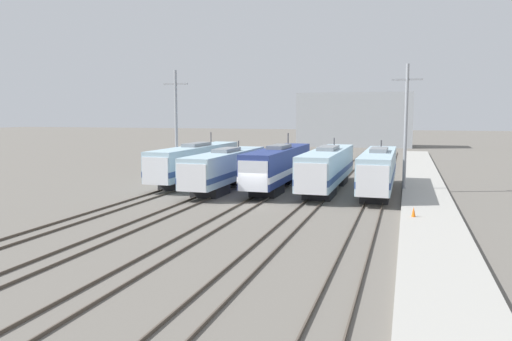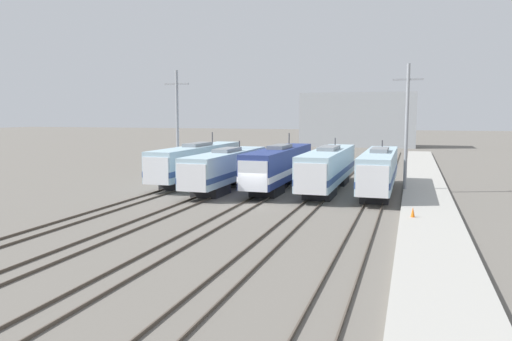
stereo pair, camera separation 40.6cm
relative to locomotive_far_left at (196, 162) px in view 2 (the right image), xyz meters
The scene contains 16 objects.
ground_plane 14.23m from the locomotive_far_left, 46.80° to the right, with size 400.00×400.00×0.00m, color #666059.
rail_pair_far_left 10.46m from the locomotive_far_left, 90.00° to the right, with size 1.50×120.00×0.15m.
rail_pair_center_left 11.52m from the locomotive_far_left, 64.85° to the right, with size 1.51×120.00×0.15m.
rail_pair_center 14.22m from the locomotive_far_left, 46.80° to the right, with size 1.51×120.00×0.15m.
rail_pair_center_right 17.83m from the locomotive_far_left, 35.37° to the right, with size 1.51×120.00×0.15m.
rail_pair_far_right 21.91m from the locomotive_far_left, 28.03° to the right, with size 1.50×120.00×0.15m.
locomotive_far_left is the anchor object (origin of this frame).
locomotive_center_left 6.07m from the locomotive_far_left, 37.57° to the right, with size 2.91×16.81×4.57m.
locomotive_center 9.81m from the locomotive_far_left, 11.14° to the right, with size 2.83×17.61×5.34m.
locomotive_center_right 14.52m from the locomotive_far_left, ahead, with size 2.93×18.38×4.88m.
locomotive_far_right 19.38m from the locomotive_far_left, ahead, with size 2.75×16.92×4.76m.
catenary_tower_left 4.49m from the locomotive_far_left, 167.10° to the right, with size 2.77×0.31×11.93m.
catenary_tower_right 21.92m from the locomotive_far_left, ahead, with size 2.77×0.31×11.93m.
platform 25.66m from the locomotive_far_left, 23.62° to the right, with size 4.00×120.00×0.35m.
traffic_cone 26.26m from the locomotive_far_left, 31.80° to the right, with size 0.29×0.29×0.69m.
depot_building 67.62m from the locomotive_far_left, 81.37° to the left, with size 25.34×9.16×12.08m.
Camera 2 is at (12.47, -38.59, 7.33)m, focal length 35.00 mm.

